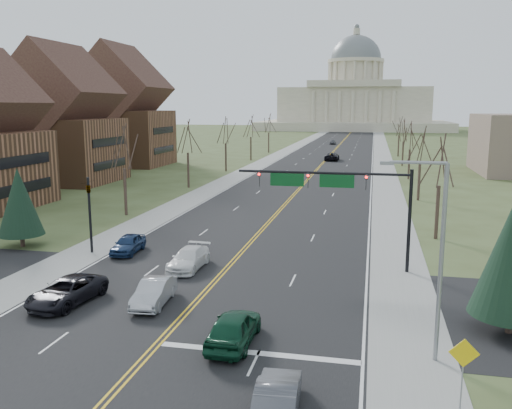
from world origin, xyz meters
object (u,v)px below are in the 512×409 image
at_px(warn_sign, 463,360).
at_px(car_nb_inner_lead, 234,328).
at_px(signal_mast, 336,188).
at_px(car_sb_inner_lead, 154,292).
at_px(car_far_nb, 332,156).
at_px(signal_left, 89,206).
at_px(car_sb_outer_second, 128,244).
at_px(car_far_sb, 333,142).
at_px(street_light, 436,249).
at_px(car_sb_outer_lead, 67,291).
at_px(car_sb_inner_second, 189,259).
at_px(car_nb_outer_lead, 278,397).

xyz_separation_m(warn_sign, car_nb_inner_lead, (-9.87, 3.74, -1.17)).
xyz_separation_m(signal_mast, car_sb_inner_lead, (-9.70, -9.57, -5.02)).
distance_m(warn_sign, car_far_nb, 96.18).
bearing_deg(signal_left, car_sb_inner_lead, -45.99).
height_order(car_sb_outer_second, car_far_nb, car_far_nb).
relative_size(car_far_nb, car_far_sb, 1.46).
relative_size(signal_left, car_sb_outer_second, 1.40).
height_order(warn_sign, car_nb_inner_lead, warn_sign).
bearing_deg(car_far_nb, street_light, 98.05).
bearing_deg(car_far_nb, warn_sign, 98.20).
height_order(signal_mast, street_light, street_light).
distance_m(car_sb_outer_lead, car_sb_inner_second, 9.35).
height_order(signal_mast, car_far_sb, signal_mast).
relative_size(warn_sign, car_nb_inner_lead, 0.59).
bearing_deg(car_nb_inner_lead, car_sb_inner_second, -60.98).
relative_size(car_nb_outer_lead, car_far_sb, 1.08).
height_order(street_light, car_far_sb, street_light).
bearing_deg(car_nb_outer_lead, car_sb_outer_second, -56.24).
relative_size(car_sb_inner_second, car_far_nb, 0.82).
bearing_deg(street_light, car_sb_outer_second, 146.76).
distance_m(signal_left, car_nb_outer_lead, 26.82).
distance_m(signal_mast, car_sb_inner_lead, 14.52).
bearing_deg(warn_sign, car_sb_outer_second, 140.85).
height_order(street_light, car_far_nb, street_light).
distance_m(signal_mast, signal_left, 19.06).
relative_size(car_sb_inner_second, car_sb_outer_second, 1.16).
height_order(signal_mast, car_nb_inner_lead, signal_mast).
bearing_deg(car_sb_inner_second, car_sb_outer_second, 155.29).
distance_m(car_nb_outer_lead, car_far_nb, 97.45).
distance_m(car_sb_inner_second, car_sb_outer_second, 6.70).
relative_size(signal_left, car_far_nb, 1.00).
distance_m(car_sb_inner_lead, car_sb_outer_second, 11.93).
bearing_deg(warn_sign, car_sb_outer_lead, 161.40).
height_order(street_light, car_nb_inner_lead, street_light).
distance_m(car_sb_outer_lead, car_far_sb, 137.52).
height_order(car_far_nb, car_far_sb, car_far_nb).
distance_m(warn_sign, car_sb_outer_lead, 21.96).
xyz_separation_m(signal_left, car_far_sb, (9.37, 126.90, -3.00)).
bearing_deg(car_sb_outer_second, car_sb_inner_second, -29.20).
height_order(car_nb_inner_lead, car_far_nb, car_far_nb).
relative_size(signal_left, street_light, 0.66).
bearing_deg(warn_sign, signal_left, 144.98).
distance_m(car_sb_inner_lead, car_sb_inner_second, 7.16).
distance_m(street_light, warn_sign, 5.20).
bearing_deg(car_sb_outer_second, car_far_sb, 83.79).
distance_m(car_far_nb, car_far_sb, 49.14).
bearing_deg(car_nb_outer_lead, car_nb_inner_lead, -64.84).
xyz_separation_m(street_light, car_far_nb, (-11.34, 91.39, -4.38)).
bearing_deg(car_nb_outer_lead, warn_sign, -168.24).
bearing_deg(car_sb_outer_lead, car_far_nb, 91.63).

